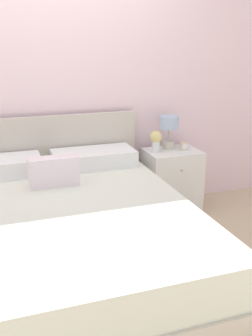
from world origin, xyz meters
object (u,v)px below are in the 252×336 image
at_px(nightstand, 171,181).
at_px(table_lamp, 169,127).
at_px(alarm_clock, 184,146).
at_px(flower_vase, 156,140).
at_px(bed, 65,236).

relative_size(nightstand, table_lamp, 1.93).
bearing_deg(alarm_clock, flower_vase, 175.79).
height_order(bed, table_lamp, bed).
bearing_deg(bed, alarm_clock, 30.36).
relative_size(bed, nightstand, 3.47).
height_order(table_lamp, flower_vase, table_lamp).
bearing_deg(alarm_clock, table_lamp, 141.01).
xyz_separation_m(nightstand, flower_vase, (-0.17, 0.01, 0.42)).
relative_size(table_lamp, alarm_clock, 4.31).
height_order(bed, flower_vase, bed).
relative_size(nightstand, alarm_clock, 8.31).
bearing_deg(table_lamp, flower_vase, -156.06).
bearing_deg(flower_vase, alarm_clock, -4.21).
height_order(nightstand, flower_vase, flower_vase).
bearing_deg(flower_vase, bed, -142.53).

